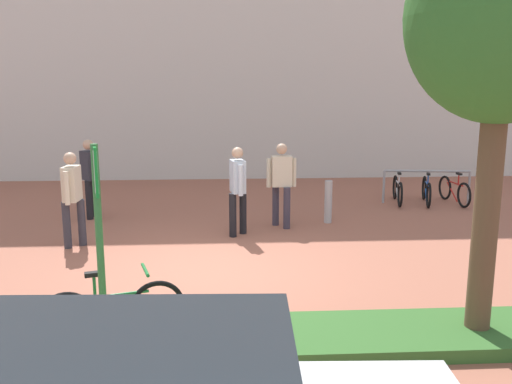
# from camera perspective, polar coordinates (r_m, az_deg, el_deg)

# --- Properties ---
(ground_plane) EXTENTS (60.00, 60.00, 0.00)m
(ground_plane) POSITION_cam_1_polar(r_m,az_deg,el_deg) (8.78, -5.13, -8.24)
(ground_plane) COLOR #9E5B47
(building_facade) EXTENTS (28.00, 1.20, 10.00)m
(building_facade) POSITION_cam_1_polar(r_m,az_deg,el_deg) (17.32, -4.57, 18.21)
(building_facade) COLOR silver
(building_facade) RESTS_ON ground
(planter_strip) EXTENTS (7.00, 1.10, 0.16)m
(planter_strip) POSITION_cam_1_polar(r_m,az_deg,el_deg) (6.47, 2.34, -14.91)
(planter_strip) COLOR #336028
(planter_strip) RESTS_ON ground
(tree_sidewalk) EXTENTS (2.02, 2.02, 4.71)m
(tree_sidewalk) POSITION_cam_1_polar(r_m,az_deg,el_deg) (6.50, 24.17, 15.78)
(tree_sidewalk) COLOR brown
(tree_sidewalk) RESTS_ON ground
(parking_sign_post) EXTENTS (0.12, 0.36, 2.31)m
(parking_sign_post) POSITION_cam_1_polar(r_m,az_deg,el_deg) (6.09, -16.01, -2.64)
(parking_sign_post) COLOR #2D7238
(parking_sign_post) RESTS_ON ground
(bike_at_sign) EXTENTS (1.63, 0.58, 0.86)m
(bike_at_sign) POSITION_cam_1_polar(r_m,az_deg,el_deg) (6.66, -14.58, -11.93)
(bike_at_sign) COLOR black
(bike_at_sign) RESTS_ON ground
(bike_rack_cluster) EXTENTS (2.10, 1.69, 0.83)m
(bike_rack_cluster) POSITION_cam_1_polar(r_m,az_deg,el_deg) (14.06, 17.19, 0.26)
(bike_rack_cluster) COLOR #99999E
(bike_rack_cluster) RESTS_ON ground
(bollard_steel) EXTENTS (0.16, 0.16, 0.90)m
(bollard_steel) POSITION_cam_1_polar(r_m,az_deg,el_deg) (11.68, 7.49, -1.01)
(bollard_steel) COLOR #ADADB2
(bollard_steel) RESTS_ON ground
(person_shirt_blue) EXTENTS (0.34, 0.60, 1.72)m
(person_shirt_blue) POSITION_cam_1_polar(r_m,az_deg,el_deg) (10.54, -1.90, 0.68)
(person_shirt_blue) COLOR black
(person_shirt_blue) RESTS_ON ground
(person_suited_dark) EXTENTS (0.44, 0.49, 1.72)m
(person_suited_dark) POSITION_cam_1_polar(r_m,az_deg,el_deg) (12.41, -16.83, 1.83)
(person_suited_dark) COLOR black
(person_suited_dark) RESTS_ON ground
(person_casual_tan) EXTENTS (0.61, 0.43, 1.72)m
(person_casual_tan) POSITION_cam_1_polar(r_m,az_deg,el_deg) (11.16, 2.65, 1.28)
(person_casual_tan) COLOR #383342
(person_casual_tan) RESTS_ON ground
(person_shirt_white) EXTENTS (0.36, 0.61, 1.72)m
(person_shirt_white) POSITION_cam_1_polar(r_m,az_deg,el_deg) (10.32, -18.48, -0.14)
(person_shirt_white) COLOR #2D2D38
(person_shirt_white) RESTS_ON ground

